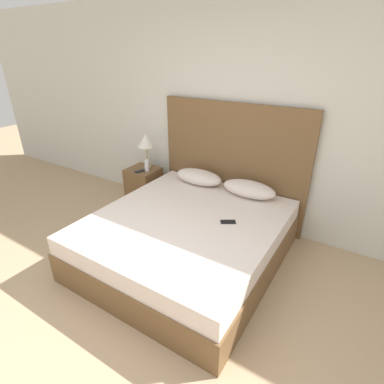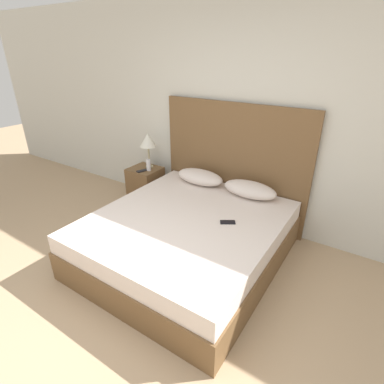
{
  "view_description": "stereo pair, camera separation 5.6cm",
  "coord_description": "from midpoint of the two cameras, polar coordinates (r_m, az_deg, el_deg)",
  "views": [
    {
      "loc": [
        1.4,
        -0.94,
        2.09
      ],
      "look_at": [
        -0.07,
        1.39,
        0.76
      ],
      "focal_mm": 28.0,
      "sensor_mm": 36.0,
      "label": 1
    },
    {
      "loc": [
        1.44,
        -0.91,
        2.09
      ],
      "look_at": [
        -0.07,
        1.39,
        0.76
      ],
      "focal_mm": 28.0,
      "sensor_mm": 36.0,
      "label": 2
    }
  ],
  "objects": [
    {
      "name": "table_lamp",
      "position": [
        4.22,
        -8.01,
        9.61
      ],
      "size": [
        0.23,
        0.23,
        0.49
      ],
      "color": "tan",
      "rests_on": "nightstand"
    },
    {
      "name": "pillow_right",
      "position": [
        3.56,
        11.4,
        0.48
      ],
      "size": [
        0.64,
        0.31,
        0.18
      ],
      "color": "silver",
      "rests_on": "bed"
    },
    {
      "name": "phone_on_bed",
      "position": [
        3.03,
        7.35,
        -5.73
      ],
      "size": [
        0.16,
        0.14,
        0.01
      ],
      "color": "black",
      "rests_on": "bed"
    },
    {
      "name": "bed",
      "position": [
        3.24,
        -0.5,
        -8.8
      ],
      "size": [
        1.83,
        2.03,
        0.51
      ],
      "color": "brown",
      "rests_on": "ground_plane"
    },
    {
      "name": "nightstand",
      "position": [
        4.41,
        -8.43,
        1.11
      ],
      "size": [
        0.42,
        0.39,
        0.56
      ],
      "color": "brown",
      "rests_on": "ground_plane"
    },
    {
      "name": "ground_plane",
      "position": [
        2.69,
        -16.4,
        -26.76
      ],
      "size": [
        16.0,
        16.0,
        0.0
      ],
      "primitive_type": "plane",
      "color": "tan"
    },
    {
      "name": "toiletry_bottle",
      "position": [
        4.19,
        -7.9,
        5.11
      ],
      "size": [
        0.06,
        0.06,
        0.16
      ],
      "color": "silver",
      "rests_on": "nightstand"
    },
    {
      "name": "headboard",
      "position": [
        3.82,
        8.22,
        5.13
      ],
      "size": [
        1.93,
        0.05,
        1.53
      ],
      "color": "brown",
      "rests_on": "ground_plane"
    },
    {
      "name": "phone_on_nightstand",
      "position": [
        4.21,
        -9.14,
        4.02
      ],
      "size": [
        0.11,
        0.16,
        0.01
      ],
      "color": "black",
      "rests_on": "nightstand"
    },
    {
      "name": "pillow_left",
      "position": [
        3.84,
        1.95,
        2.88
      ],
      "size": [
        0.64,
        0.31,
        0.18
      ],
      "color": "silver",
      "rests_on": "bed"
    },
    {
      "name": "wall_back",
      "position": [
        3.7,
        10.36,
        13.73
      ],
      "size": [
        10.0,
        0.06,
        2.7
      ],
      "color": "silver",
      "rests_on": "ground_plane"
    }
  ]
}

